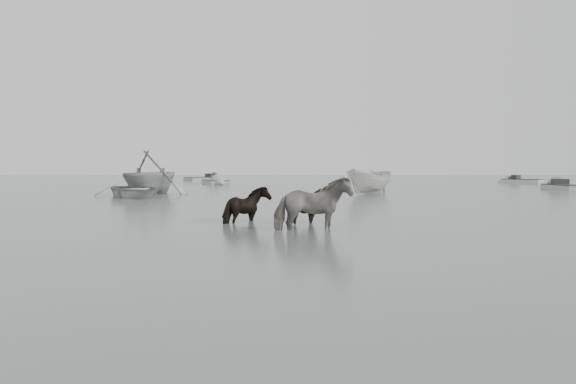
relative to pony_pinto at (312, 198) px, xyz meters
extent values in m
plane|color=#495752|center=(0.15, 0.02, -0.90)|extent=(140.00, 140.00, 0.00)
imported|color=black|center=(0.00, 0.00, 0.00)|extent=(2.28, 1.35, 1.81)
imported|color=black|center=(-1.89, 2.24, -0.16)|extent=(1.60, 1.75, 1.49)
imported|color=black|center=(-0.01, 1.90, -0.23)|extent=(1.34, 1.22, 1.35)
imported|color=beige|center=(-8.65, 15.52, -0.39)|extent=(5.44, 6.06, 1.03)
imported|color=#A2A5A2|center=(-8.30, 18.68, 0.48)|extent=(6.26, 6.62, 2.76)
imported|color=silver|center=(5.04, 18.34, -0.08)|extent=(4.08, 4.21, 1.65)
camera|label=1|loc=(-1.30, -15.63, 0.99)|focal=35.00mm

